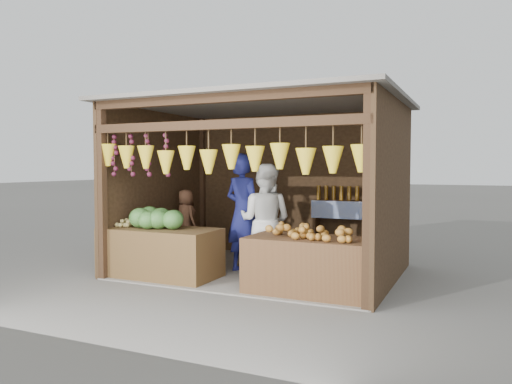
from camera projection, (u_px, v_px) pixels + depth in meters
ground at (263, 272)px, 7.86m from camera, size 80.00×80.00×0.00m
stall_structure at (260, 166)px, 7.74m from camera, size 4.30×3.30×2.66m
back_shelf at (349, 212)px, 8.55m from camera, size 1.25×0.32×1.32m
counter_left at (160, 253)px, 7.46m from camera, size 1.76×0.85×0.74m
counter_right at (310, 266)px, 6.49m from camera, size 1.63×0.85×0.74m
stool at (186, 254)px, 8.67m from camera, size 0.29×0.29×0.27m
man_standing at (243, 213)px, 7.73m from camera, size 0.78×0.63×1.86m
woman_standing at (265, 221)px, 7.46m from camera, size 0.84×0.66×1.70m
vendor_seated at (186, 218)px, 8.64m from camera, size 0.57×0.49×0.99m
melon_pile at (157, 217)px, 7.47m from camera, size 1.00×0.50×0.32m
tanfruit_pile at (127, 223)px, 7.62m from camera, size 0.34×0.40×0.13m
mango_pile at (312, 230)px, 6.39m from camera, size 1.40×0.64×0.22m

